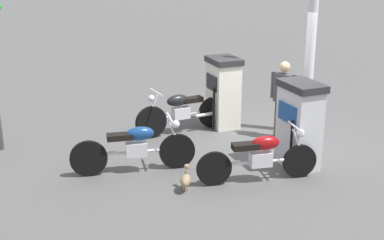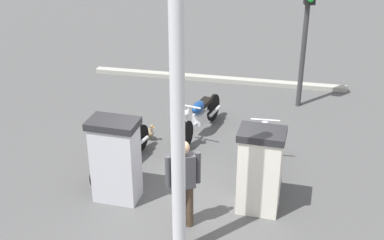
# 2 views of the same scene
# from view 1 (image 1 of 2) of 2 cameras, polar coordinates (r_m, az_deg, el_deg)

# --- Properties ---
(ground_plane) EXTENTS (120.00, 120.00, 0.00)m
(ground_plane) POSITION_cam_1_polar(r_m,az_deg,el_deg) (10.36, 7.29, -2.54)
(ground_plane) COLOR #4C4C4C
(fuel_pump_near) EXTENTS (0.70, 0.83, 1.51)m
(fuel_pump_near) POSITION_cam_1_polar(r_m,az_deg,el_deg) (11.06, 3.47, 3.12)
(fuel_pump_near) COLOR silver
(fuel_pump_near) RESTS_ON ground
(fuel_pump_far) EXTENTS (0.67, 0.90, 1.53)m
(fuel_pump_far) POSITION_cam_1_polar(r_m,az_deg,el_deg) (9.17, 11.76, -0.46)
(fuel_pump_far) COLOR silver
(fuel_pump_far) RESTS_ON ground
(motorcycle_near_pump) EXTENTS (2.11, 0.56, 0.97)m
(motorcycle_near_pump) POSITION_cam_1_polar(r_m,az_deg,el_deg) (10.72, -1.14, 0.95)
(motorcycle_near_pump) COLOR black
(motorcycle_near_pump) RESTS_ON ground
(motorcycle_far_pump) EXTENTS (2.00, 0.84, 0.93)m
(motorcycle_far_pump) POSITION_cam_1_polar(r_m,az_deg,el_deg) (8.56, 7.52, -3.91)
(motorcycle_far_pump) COLOR black
(motorcycle_far_pump) RESTS_ON ground
(motorcycle_extra) EXTENTS (2.09, 0.84, 0.96)m
(motorcycle_extra) POSITION_cam_1_polar(r_m,az_deg,el_deg) (8.89, -6.29, -2.93)
(motorcycle_extra) COLOR black
(motorcycle_extra) RESTS_ON ground
(attendant_person) EXTENTS (0.33, 0.56, 1.58)m
(attendant_person) POSITION_cam_1_polar(r_m,az_deg,el_deg) (10.47, 10.05, 2.73)
(attendant_person) COLOR #473828
(attendant_person) RESTS_ON ground
(wandering_duck) EXTENTS (0.32, 0.37, 0.41)m
(wandering_duck) POSITION_cam_1_polar(r_m,az_deg,el_deg) (8.26, -0.71, -6.61)
(wandering_duck) COLOR #847051
(wandering_duck) RESTS_ON ground
(canopy_support_pole) EXTENTS (0.40, 0.40, 4.66)m
(canopy_support_pole) POSITION_cam_1_polar(r_m,az_deg,el_deg) (10.64, 13.14, 10.24)
(canopy_support_pole) COLOR silver
(canopy_support_pole) RESTS_ON ground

